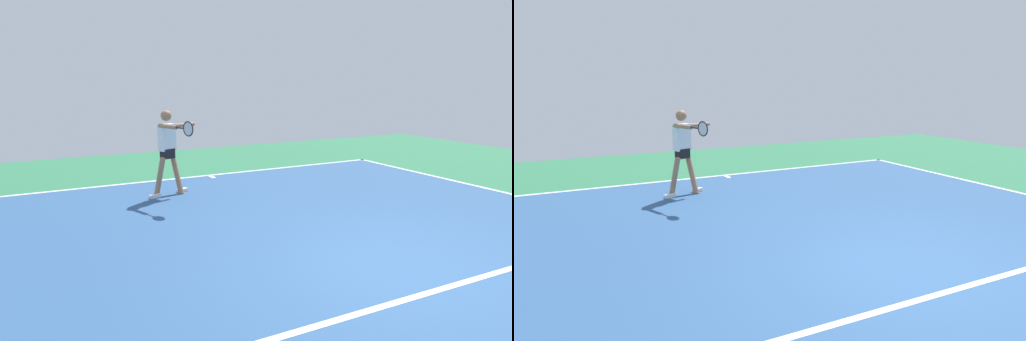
% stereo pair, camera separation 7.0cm
% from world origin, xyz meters
% --- Properties ---
extents(ground_plane, '(21.88, 21.88, 0.00)m').
position_xyz_m(ground_plane, '(0.00, 0.00, 0.00)').
color(ground_plane, '#2D754C').
extents(court_surface, '(10.00, 13.12, 0.00)m').
position_xyz_m(court_surface, '(0.00, 0.00, 0.00)').
color(court_surface, '#2D5484').
rests_on(court_surface, ground_plane).
extents(court_line_baseline_near, '(10.00, 0.10, 0.01)m').
position_xyz_m(court_line_baseline_near, '(0.00, -6.51, 0.00)').
color(court_line_baseline_near, white).
rests_on(court_line_baseline_near, ground_plane).
extents(court_line_service, '(7.50, 0.10, 0.01)m').
position_xyz_m(court_line_service, '(0.00, 0.69, 0.00)').
color(court_line_service, white).
rests_on(court_line_service, ground_plane).
extents(court_line_centre_mark, '(0.10, 0.30, 0.01)m').
position_xyz_m(court_line_centre_mark, '(0.00, -6.31, 0.00)').
color(court_line_centre_mark, white).
rests_on(court_line_centre_mark, ground_plane).
extents(tennis_player, '(1.15, 1.33, 1.79)m').
position_xyz_m(tennis_player, '(1.46, -5.04, 1.02)').
color(tennis_player, '#9E7051').
rests_on(tennis_player, ground_plane).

